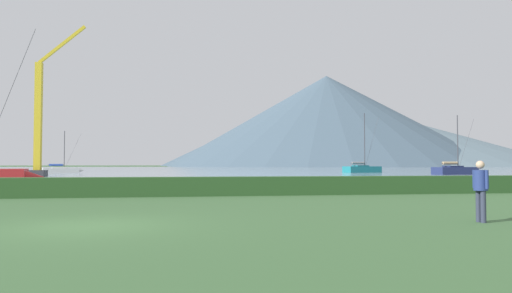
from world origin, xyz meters
TOP-DOWN VIEW (x-y plane):
  - ground_plane at (0.00, 0.00)m, footprint 1000.00×1000.00m
  - harbor_water at (0.00, 137.00)m, footprint 320.00×246.00m
  - hedge_line at (0.00, 11.00)m, footprint 80.00×1.20m
  - sailboat_slip_0 at (-17.51, 72.48)m, footprint 6.72×3.59m
  - sailboat_slip_2 at (43.06, 52.30)m, footprint 8.22×3.80m
  - sailboat_slip_4 at (35.26, 69.08)m, footprint 8.35×4.48m
  - person_standing_walker at (10.26, -0.83)m, footprint 0.36×0.57m
  - dock_crane at (-14.92, 49.97)m, footprint 6.57×2.00m
  - distant_hill_west_ridge at (96.59, 389.59)m, footprint 219.29×219.29m
  - distant_hill_central_peak at (118.13, 328.00)m, footprint 195.52×195.52m
  - distant_hill_east_ridge at (140.54, 313.34)m, footprint 249.27×249.27m
  - distant_hill_far_shoulder at (100.45, 292.47)m, footprint 212.02×212.02m

SIDE VIEW (x-z plane):
  - ground_plane at x=0.00m, z-range 0.00..0.00m
  - harbor_water at x=0.00m, z-range 0.00..0.00m
  - hedge_line at x=0.00m, z-range 0.00..0.92m
  - sailboat_slip_0 at x=-17.51m, z-range -3.06..4.15m
  - sailboat_slip_2 at x=43.06m, z-range -3.78..5.10m
  - sailboat_slip_4 at x=35.26m, z-range -4.73..6.11m
  - person_standing_walker at x=10.26m, z-range 0.15..1.80m
  - dock_crane at x=-14.92m, z-range -3.20..16.06m
  - distant_hill_east_ridge at x=140.54m, z-range 0.00..40.43m
  - distant_hill_central_peak at x=118.13m, z-range 0.00..42.75m
  - distant_hill_west_ridge at x=96.59m, z-range 0.00..52.86m
  - distant_hill_far_shoulder at x=100.45m, z-range 0.00..61.13m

